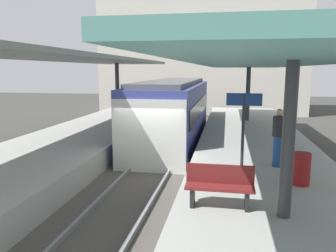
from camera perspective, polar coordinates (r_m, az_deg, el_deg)
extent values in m
plane|color=#383835|center=(12.10, -3.07, -8.64)|extent=(80.00, 80.00, 0.00)
cube|color=#9E9E99|center=(13.32, -19.29, -5.23)|extent=(4.40, 28.00, 1.00)
cube|color=#9E9E99|center=(11.71, 15.47, -7.05)|extent=(4.40, 28.00, 1.00)
cube|color=#4C4742|center=(12.06, -3.08, -8.19)|extent=(3.20, 28.00, 0.20)
cube|color=slate|center=(12.19, -6.41, -7.21)|extent=(0.08, 28.00, 0.14)
cube|color=slate|center=(11.88, 0.33, -7.61)|extent=(0.08, 28.00, 0.14)
cube|color=#38428C|center=(16.65, 0.90, 2.24)|extent=(2.70, 10.58, 2.90)
cube|color=silver|center=(11.52, -3.36, -1.85)|extent=(2.65, 0.08, 2.60)
cube|color=black|center=(16.88, -3.70, 3.52)|extent=(0.04, 9.73, 0.76)
cube|color=black|center=(16.45, 5.63, 3.33)|extent=(0.04, 9.73, 0.76)
cube|color=#515156|center=(16.52, 0.91, 7.58)|extent=(2.16, 10.05, 0.20)
cylinder|color=#333335|center=(19.98, -8.75, 6.12)|extent=(0.24, 0.24, 3.21)
cube|color=slate|center=(14.14, -17.34, 11.24)|extent=(4.18, 21.00, 0.16)
cylinder|color=#333335|center=(6.51, 20.10, -2.51)|extent=(0.24, 0.24, 2.97)
cylinder|color=#333335|center=(18.96, 13.66, 5.40)|extent=(0.24, 0.24, 2.97)
cube|color=slate|center=(12.63, 15.63, 10.46)|extent=(4.18, 21.00, 0.16)
cube|color=black|center=(7.02, 4.27, -12.05)|extent=(0.08, 0.32, 0.40)
cube|color=black|center=(7.00, 13.47, -12.34)|extent=(0.08, 0.32, 0.40)
cube|color=maroon|center=(6.90, 8.91, -10.46)|extent=(1.40, 0.40, 0.06)
cube|color=maroon|center=(7.00, 9.00, -8.19)|extent=(1.40, 0.06, 0.40)
cylinder|color=#262628|center=(8.81, 12.81, -1.66)|extent=(0.08, 0.08, 2.20)
cube|color=navy|center=(8.68, 13.04, 4.50)|extent=(0.90, 0.06, 0.32)
cylinder|color=maroon|center=(8.78, 22.04, -6.89)|extent=(0.44, 0.44, 0.80)
cylinder|color=navy|center=(10.16, 18.44, -4.18)|extent=(0.28, 0.28, 0.90)
cylinder|color=#232328|center=(10.02, 18.67, -0.06)|extent=(0.36, 0.36, 0.58)
sphere|color=beige|center=(9.96, 18.79, 2.21)|extent=(0.22, 0.22, 0.22)
cube|color=beige|center=(31.31, 5.92, 12.70)|extent=(18.00, 6.00, 11.00)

